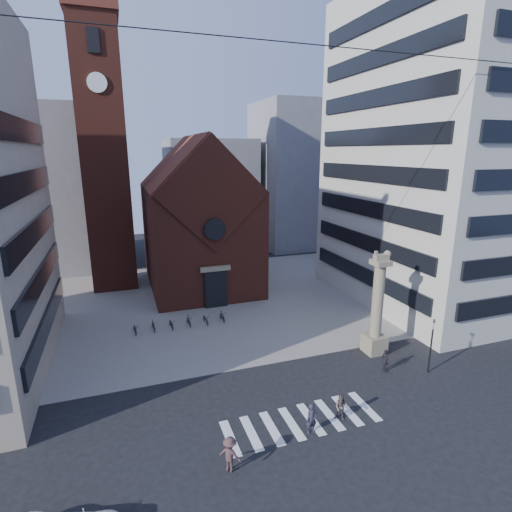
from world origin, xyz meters
The scene contains 21 objects.
ground centered at (0.00, 0.00, 0.00)m, with size 120.00×120.00×0.00m, color black.
piazza centered at (0.00, 19.00, 0.03)m, with size 46.00×30.00×0.05m, color gray.
zebra_crossing centered at (0.55, -3.00, 0.01)m, with size 10.20×3.20×0.01m, color white, non-canonical shape.
church centered at (0.00, 25.04, 7.98)m, with size 12.00×16.65×18.00m.
campanile centered at (-10.00, 28.00, 15.74)m, with size 5.50×5.50×31.20m.
building_right centered at (24.00, 12.00, 16.00)m, with size 18.00×22.00×32.00m, color #B2AFA1.
bg_block_left centered at (-20.00, 40.00, 11.00)m, with size 16.00×14.00×22.00m, color gray.
bg_block_mid centered at (6.00, 45.00, 9.00)m, with size 14.00×12.00×18.00m, color gray.
bg_block_right centered at (22.00, 42.00, 12.00)m, with size 16.00×14.00×24.00m, color gray.
lion_column centered at (10.01, 3.00, 3.46)m, with size 1.63×1.60×8.68m.
traffic_light centered at (12.00, -1.00, 2.29)m, with size 0.13×0.16×4.30m.
pedestrian_0 centered at (0.68, -4.10, 0.93)m, with size 0.68×0.44×1.86m, color #2B2737.
pedestrian_1 centered at (2.93, -3.65, 0.85)m, with size 0.83×0.65×1.70m, color #5D4D4A.
pedestrian_2 centered at (9.00, 0.20, 0.89)m, with size 1.04×0.43×1.78m, color #28272E.
pedestrian_3 centered at (-4.63, -5.31, 0.98)m, with size 1.26×0.73×1.95m, color #493031.
scooter_0 centered at (-8.48, 13.02, 0.49)m, with size 0.59×1.68×0.88m, color black.
scooter_1 centered at (-6.85, 13.02, 0.54)m, with size 0.46×1.63×0.98m, color black.
scooter_2 centered at (-5.22, 13.02, 0.49)m, with size 0.59×1.68×0.88m, color black.
scooter_3 centered at (-3.59, 13.02, 0.54)m, with size 0.46×1.63×0.98m, color black.
scooter_4 centered at (-1.96, 13.02, 0.49)m, with size 0.59×1.68×0.88m, color black.
scooter_5 centered at (-0.32, 13.02, 0.54)m, with size 0.46×1.63×0.98m, color black.
Camera 1 is at (-9.04, -22.08, 16.11)m, focal length 28.00 mm.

